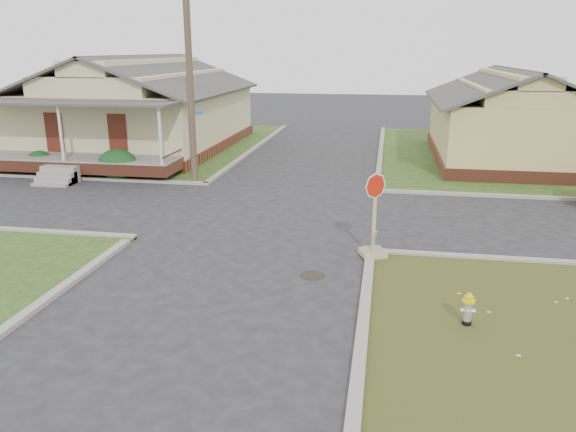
# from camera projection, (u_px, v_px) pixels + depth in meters

# --- Properties ---
(ground) EXTENTS (120.00, 120.00, 0.00)m
(ground) POSITION_uv_depth(u_px,v_px,m) (235.00, 263.00, 15.18)
(ground) COLOR #242426
(ground) RESTS_ON ground
(verge_far_left) EXTENTS (19.00, 19.00, 0.05)m
(verge_far_left) POSITION_uv_depth(u_px,v_px,m) (107.00, 143.00, 34.32)
(verge_far_left) COLOR #254217
(verge_far_left) RESTS_ON ground
(curbs) EXTENTS (80.00, 40.00, 0.12)m
(curbs) POSITION_uv_depth(u_px,v_px,m) (272.00, 212.00, 19.90)
(curbs) COLOR gray
(curbs) RESTS_ON ground
(manhole) EXTENTS (0.64, 0.64, 0.01)m
(manhole) POSITION_uv_depth(u_px,v_px,m) (313.00, 275.00, 14.34)
(manhole) COLOR black
(manhole) RESTS_ON ground
(corner_house) EXTENTS (10.10, 15.50, 5.30)m
(corner_house) POSITION_uv_depth(u_px,v_px,m) (141.00, 109.00, 31.94)
(corner_house) COLOR brown
(corner_house) RESTS_ON ground
(side_house_yellow) EXTENTS (7.60, 11.60, 4.70)m
(side_house_yellow) POSITION_uv_depth(u_px,v_px,m) (510.00, 118.00, 28.46)
(side_house_yellow) COLOR brown
(side_house_yellow) RESTS_ON ground
(utility_pole) EXTENTS (1.80, 0.28, 9.00)m
(utility_pole) POSITION_uv_depth(u_px,v_px,m) (189.00, 72.00, 22.95)
(utility_pole) COLOR #443427
(utility_pole) RESTS_ON ground
(fire_hydrant) EXTENTS (0.27, 0.27, 0.71)m
(fire_hydrant) POSITION_uv_depth(u_px,v_px,m) (468.00, 307.00, 11.58)
(fire_hydrant) COLOR black
(fire_hydrant) RESTS_ON ground
(stop_sign) EXTENTS (0.67, 0.65, 2.36)m
(stop_sign) POSITION_uv_depth(u_px,v_px,m) (373.00, 238.00, 15.43)
(stop_sign) COLOR #9F8656
(stop_sign) RESTS_ON ground
(hedge_left) EXTENTS (1.35, 1.11, 1.03)m
(hedge_left) POSITION_uv_depth(u_px,v_px,m) (40.00, 161.00, 26.05)
(hedge_left) COLOR #153A1A
(hedge_left) RESTS_ON verge_far_left
(hedge_right) EXTENTS (1.60, 1.31, 1.22)m
(hedge_right) POSITION_uv_depth(u_px,v_px,m) (118.00, 164.00, 24.81)
(hedge_right) COLOR #153A1A
(hedge_right) RESTS_ON verge_far_left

